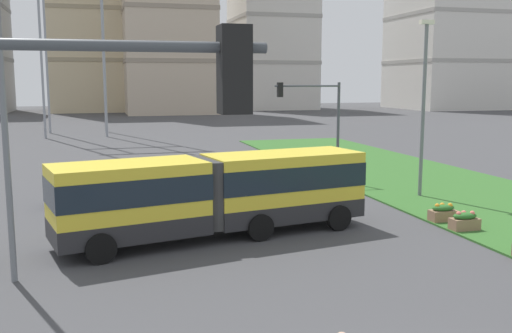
% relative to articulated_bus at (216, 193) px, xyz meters
% --- Properties ---
extents(articulated_bus, '(12.06, 4.84, 3.00)m').
position_rel_articulated_bus_xyz_m(articulated_bus, '(0.00, 0.00, 0.00)').
color(articulated_bus, yellow).
rests_on(articulated_bus, ground).
extents(car_navy_sedan, '(4.55, 2.36, 1.58)m').
position_rel_articulated_bus_xyz_m(car_navy_sedan, '(-4.17, 7.16, -0.90)').
color(car_navy_sedan, '#19234C').
rests_on(car_navy_sedan, ground).
extents(flower_planter_3, '(1.10, 0.56, 0.74)m').
position_rel_articulated_bus_xyz_m(flower_planter_3, '(9.41, -1.79, -1.23)').
color(flower_planter_3, '#937051').
rests_on(flower_planter_3, grass_median).
extents(flower_planter_4, '(1.10, 0.56, 0.74)m').
position_rel_articulated_bus_xyz_m(flower_planter_4, '(9.41, -0.33, -1.23)').
color(flower_planter_4, '#937051').
rests_on(flower_planter_4, grass_median).
extents(traffic_light_near_left, '(3.15, 0.28, 6.29)m').
position_rel_articulated_bus_xyz_m(traffic_light_near_left, '(-4.68, -15.35, 2.60)').
color(traffic_light_near_left, '#474C51').
rests_on(traffic_light_near_left, ground).
extents(traffic_light_far_right, '(3.85, 0.28, 5.68)m').
position_rel_articulated_bus_xyz_m(traffic_light_far_right, '(7.72, 9.65, 2.28)').
color(traffic_light_far_right, '#474C51').
rests_on(traffic_light_far_right, ground).
extents(streetlight_left, '(0.70, 0.28, 9.79)m').
position_rel_articulated_bus_xyz_m(streetlight_left, '(-6.63, -3.17, 3.69)').
color(streetlight_left, slate).
rests_on(streetlight_left, ground).
extents(streetlight_median, '(0.70, 0.28, 8.66)m').
position_rel_articulated_bus_xyz_m(streetlight_median, '(11.31, 4.60, 3.12)').
color(streetlight_median, slate).
rests_on(streetlight_median, ground).
extents(apartment_tower_eastcentre, '(15.16, 17.08, 35.42)m').
position_rel_articulated_bus_xyz_m(apartment_tower_eastcentre, '(30.56, 93.96, 16.08)').
color(apartment_tower_eastcentre, silver).
rests_on(apartment_tower_eastcentre, ground).
extents(apartment_tower_east, '(21.70, 19.92, 36.67)m').
position_rel_articulated_bus_xyz_m(apartment_tower_east, '(66.41, 84.56, 16.70)').
color(apartment_tower_east, silver).
rests_on(apartment_tower_east, ground).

